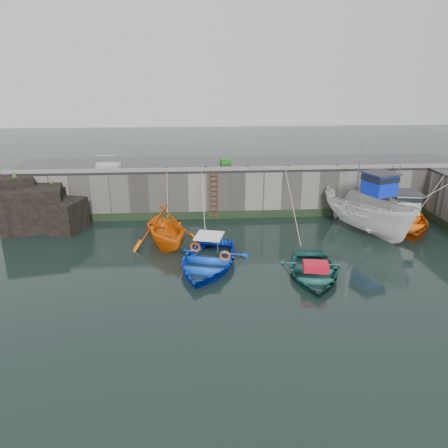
{
  "coord_description": "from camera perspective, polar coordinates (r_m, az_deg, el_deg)",
  "views": [
    {
      "loc": [
        -3.24,
        -16.98,
        9.1
      ],
      "look_at": [
        -1.66,
        5.46,
        1.2
      ],
      "focal_mm": 35.0,
      "sensor_mm": 36.0,
      "label": 1
    }
  ],
  "objects": [
    {
      "name": "bollard_c",
      "position": [
        28.05,
        3.13,
        7.39
      ],
      "size": [
        0.18,
        0.18,
        0.28
      ],
      "primitive_type": "cylinder",
      "color": "#3F1E0F",
      "rests_on": "road_back"
    },
    {
      "name": "quay_back",
      "position": [
        30.62,
        2.19,
        4.96
      ],
      "size": [
        30.0,
        5.0,
        3.0
      ],
      "primitive_type": "cube",
      "color": "slate",
      "rests_on": "ground"
    },
    {
      "name": "road_back",
      "position": [
        30.26,
        2.22,
        7.86
      ],
      "size": [
        30.0,
        5.0,
        0.16
      ],
      "primitive_type": "cube",
      "color": "black",
      "rests_on": "quay_back"
    },
    {
      "name": "bollard_d",
      "position": [
        28.49,
        8.37,
        7.39
      ],
      "size": [
        0.18,
        0.18,
        0.28
      ],
      "primitive_type": "cylinder",
      "color": "#3F1E0F",
      "rests_on": "road_back"
    },
    {
      "name": "kerb_back",
      "position": [
        27.94,
        2.75,
        7.26
      ],
      "size": [
        30.0,
        0.3,
        0.2
      ],
      "primitive_type": "cube",
      "color": "slate",
      "rests_on": "road_back"
    },
    {
      "name": "boat_near_blue_rope",
      "position": [
        26.19,
        -2.56,
        -1.01
      ],
      "size": [
        0.04,
        5.51,
        3.1
      ],
      "primitive_type": null,
      "color": "tan",
      "rests_on": "ground"
    },
    {
      "name": "boat_far_white",
      "position": [
        27.27,
        18.4,
        1.41
      ],
      "size": [
        5.05,
        7.7,
        5.78
      ],
      "rotation": [
        0.0,
        0.0,
        0.36
      ],
      "color": "white",
      "rests_on": "ground"
    },
    {
      "name": "rock_outcrop",
      "position": [
        28.92,
        -23.41,
        1.99
      ],
      "size": [
        5.85,
        4.24,
        3.41
      ],
      "color": "black",
      "rests_on": "ground"
    },
    {
      "name": "boat_near_white",
      "position": [
        24.56,
        -7.59,
        -2.58
      ],
      "size": [
        5.42,
        5.84,
        2.52
      ],
      "primitive_type": "imported",
      "rotation": [
        0.0,
        0.0,
        0.32
      ],
      "color": "orange",
      "rests_on": "ground"
    },
    {
      "name": "bollard_e",
      "position": [
        29.34,
        14.54,
        7.33
      ],
      "size": [
        0.18,
        0.18,
        0.28
      ],
      "primitive_type": "cylinder",
      "color": "#3F1E0F",
      "rests_on": "road_back"
    },
    {
      "name": "boat_far_orange",
      "position": [
        29.3,
        21.96,
        0.71
      ],
      "size": [
        5.77,
        7.34,
        4.38
      ],
      "rotation": [
        0.0,
        0.0,
        -0.16
      ],
      "color": "orange",
      "rests_on": "ground"
    },
    {
      "name": "ladder",
      "position": [
        27.95,
        -1.34,
        3.76
      ],
      "size": [
        0.51,
        0.08,
        3.2
      ],
      "color": "#3F1E0F",
      "rests_on": "ground"
    },
    {
      "name": "boat_near_navy",
      "position": [
        21.07,
        11.53,
        -6.67
      ],
      "size": [
        4.14,
        5.24,
        0.98
      ],
      "primitive_type": "imported",
      "rotation": [
        0.0,
        0.0,
        -0.17
      ],
      "color": "#17514B",
      "rests_on": "ground"
    },
    {
      "name": "bollard_b",
      "position": [
        27.85,
        -2.43,
        7.31
      ],
      "size": [
        0.18,
        0.18,
        0.28
      ],
      "primitive_type": "cylinder",
      "color": "#3F1E0F",
      "rests_on": "road_back"
    },
    {
      "name": "fish_crate",
      "position": [
        29.91,
        0.18,
        8.22
      ],
      "size": [
        0.75,
        0.61,
        0.33
      ],
      "primitive_type": "cube",
      "rotation": [
        0.0,
        0.0,
        0.34
      ],
      "color": "#1B7815",
      "rests_on": "road_back"
    },
    {
      "name": "algae_back",
      "position": [
        28.54,
        2.69,
        1.26
      ],
      "size": [
        30.0,
        0.08,
        0.5
      ],
      "primitive_type": "cube",
      "color": "black",
      "rests_on": "ground"
    },
    {
      "name": "boat_near_blue",
      "position": [
        21.64,
        -2.2,
        -5.54
      ],
      "size": [
        5.21,
        6.33,
        1.14
      ],
      "primitive_type": "imported",
      "rotation": [
        0.0,
        0.0,
        -0.26
      ],
      "color": "blue",
      "rests_on": "ground"
    },
    {
      "name": "boat_near_white_rope",
      "position": [
        27.71,
        -7.21,
        0.01
      ],
      "size": [
        0.04,
        3.12,
        3.1
      ],
      "primitive_type": null,
      "color": "tan",
      "rests_on": "ground"
    },
    {
      "name": "bollard_a",
      "position": [
        27.9,
        -7.61,
        7.18
      ],
      "size": [
        0.18,
        0.18,
        0.28
      ],
      "primitive_type": "cylinder",
      "color": "#3F1E0F",
      "rests_on": "road_back"
    },
    {
      "name": "railing",
      "position": [
        29.33,
        -14.9,
        7.42
      ],
      "size": [
        1.6,
        1.05,
        1.0
      ],
      "color": "#A5A8AD",
      "rests_on": "road_back"
    },
    {
      "name": "ground",
      "position": [
        19.54,
        6.06,
        -8.53
      ],
      "size": [
        120.0,
        120.0,
        0.0
      ],
      "primitive_type": "plane",
      "color": "black",
      "rests_on": "ground"
    },
    {
      "name": "boat_near_navy_rope",
      "position": [
        26.1,
        8.34,
        -1.28
      ],
      "size": [
        0.04,
        6.8,
        3.1
      ],
      "primitive_type": null,
      "color": "tan",
      "rests_on": "ground"
    }
  ]
}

